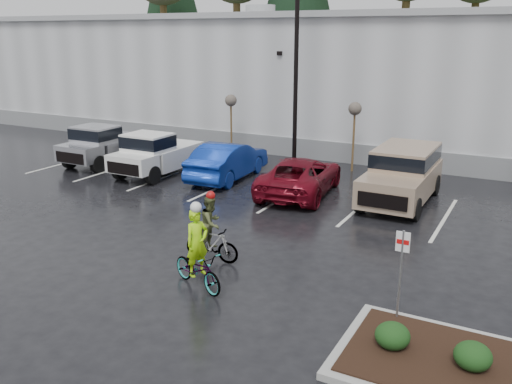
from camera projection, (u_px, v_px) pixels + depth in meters
The scene contains 16 objects.
ground at pixel (242, 291), 13.50m from camera, with size 120.00×120.00×0.00m, color black.
warehouse at pixel (430, 79), 31.07m from camera, with size 60.50×15.50×7.20m.
wooded_ridge at pixel (478, 68), 50.72m from camera, with size 80.00×25.00×6.00m, color #1D3717.
lamppost at pixel (296, 44), 23.85m from camera, with size 0.50×1.00×9.22m.
sapling_west at pixel (231, 104), 27.35m from camera, with size 0.60×0.60×3.20m.
sapling_mid at pixel (355, 112), 24.40m from camera, with size 0.60×0.60×3.20m.
shrub_a at pixel (392, 336), 10.73m from camera, with size 0.70×0.70×0.52m, color black.
shrub_b at pixel (473, 356), 10.05m from camera, with size 0.70×0.70×0.52m, color black.
fire_lane_sign at pixel (401, 266), 11.55m from camera, with size 0.30×0.05×2.20m.
pickup_silver at pixel (110, 143), 26.56m from camera, with size 2.10×5.20×1.96m, color #AEAEB6, non-canonical shape.
pickup_white at pixel (161, 152), 24.61m from camera, with size 2.10×5.20×1.96m, color white, non-canonical shape.
car_blue at pixel (228, 160), 23.67m from camera, with size 1.72×4.94×1.63m, color #0D2D99.
car_red at pixel (300, 176), 21.48m from camera, with size 2.43×5.27×1.46m, color maroon.
suv_tan at pixel (401, 176), 20.23m from camera, with size 2.20×5.10×2.06m, color #9C836A, non-canonical shape.
cyclist_hivis at pixel (198, 261), 13.50m from camera, with size 1.97×1.27×2.26m.
cyclist_olive at pixel (212, 235), 15.07m from camera, with size 1.61×0.78×2.05m.
Camera 1 is at (6.08, -10.64, 6.18)m, focal length 38.00 mm.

